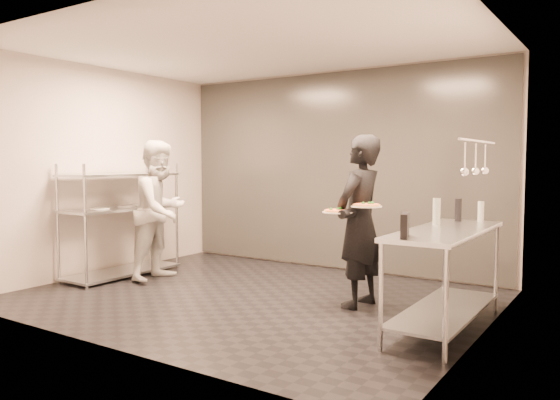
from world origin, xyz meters
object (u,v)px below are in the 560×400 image
Objects in this scene: pass_rack at (121,218)px; pos_monitor at (405,225)px; prep_counter at (446,261)px; salad_plate at (362,176)px; bottle_dark at (458,210)px; chef at (161,210)px; waiter at (359,221)px; bottle_green at (437,212)px; bottle_clear at (481,211)px; pizza_plate_far at (366,205)px; pizza_plate_near at (338,211)px.

pos_monitor is (4.21, -0.72, 0.25)m from pass_rack.
prep_counter is 6.69× the size of pos_monitor.
bottle_dark is at bearing 7.60° from salad_plate.
pos_monitor is (3.61, -0.86, 0.12)m from chef.
pass_rack reaches higher than salad_plate.
waiter reaches higher than bottle_green.
bottle_clear is at bearing 11.19° from salad_plate.
chef is 7.76× the size of bottle_dark.
pizza_plate_far is 1.21× the size of bottle_green.
pass_rack is at bearing 153.82° from pos_monitor.
bottle_clear is (0.11, 0.80, 0.40)m from prep_counter.
salad_plate reaches higher than prep_counter.
pass_rack is 4.33m from prep_counter.
chef is 2.71m from salad_plate.
pos_monitor is (0.97, -1.28, -0.35)m from salad_plate.
chef is at bearing -170.20° from bottle_clear.
prep_counter is at bearing -97.99° from chef.
bottle_clear reaches higher than pos_monitor.
pizza_plate_near is 1.35× the size of bottle_dark.
pizza_plate_far is 1.51× the size of bottle_clear.
pizza_plate_far reaches higher than pizza_plate_near.
salad_plate is at bearing -168.81° from bottle_clear.
pos_monitor is at bearing 45.18° from waiter.
salad_plate reaches higher than pizza_plate_far.
bottle_clear is (0.95, 0.67, -0.06)m from pizza_plate_far.
prep_counter is at bearing -82.97° from bottle_dark.
pizza_plate_far reaches higher than pos_monitor.
chef is 5.78× the size of pizza_plate_far.
chef is (0.60, 0.14, 0.13)m from pass_rack.
waiter reaches higher than prep_counter.
pass_rack is 5.11× the size of pizza_plate_near.
chef is 5.73× the size of pizza_plate_near.
pass_rack reaches higher than pizza_plate_far.
bottle_green is at bearing -18.15° from salad_plate.
prep_counter is 7.78× the size of bottle_dark.
prep_counter is 5.75× the size of pizza_plate_near.
waiter is 8.74× the size of bottle_clear.
waiter is 1.00× the size of chef.
bottle_clear is (0.28, 0.54, -0.03)m from bottle_green.
waiter reaches higher than bottle_dark.
bottle_green is (-0.17, 0.26, 0.42)m from prep_counter.
pos_monitor is (0.72, -0.85, -0.07)m from pizza_plate_far.
pizza_plate_far is 1.11m from pos_monitor.
prep_counter is 5.80× the size of pizza_plate_far.
prep_counter is 0.53m from bottle_green.
chef is 3.71m from pos_monitor.
prep_counter is 1.00× the size of chef.
pizza_plate_far is (-0.84, 0.13, 0.46)m from prep_counter.
pizza_plate_near is at bearing -166.52° from pizza_plate_far.
bottle_dark is (0.09, 0.44, -0.01)m from bottle_green.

